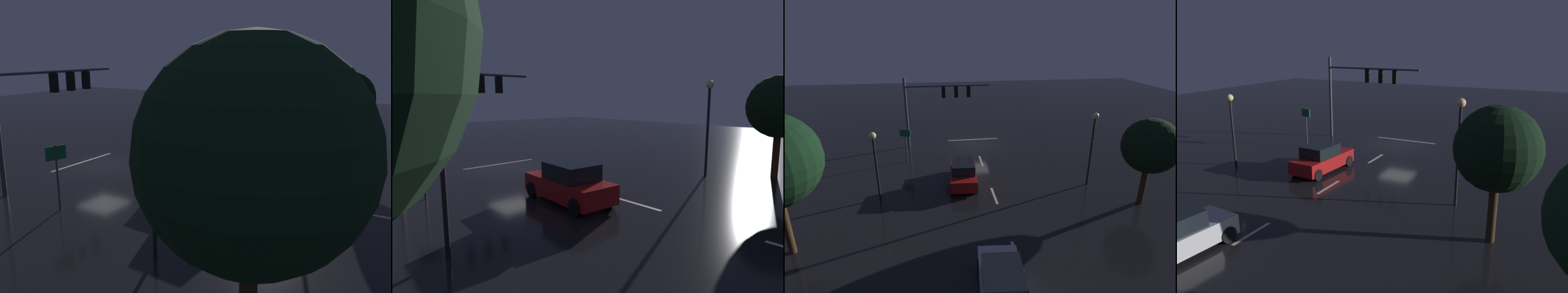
{
  "view_description": "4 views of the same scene",
  "coord_description": "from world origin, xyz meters",
  "views": [
    {
      "loc": [
        17.69,
        16.77,
        6.81
      ],
      "look_at": [
        -0.27,
        6.36,
        1.89
      ],
      "focal_mm": 37.42,
      "sensor_mm": 36.0,
      "label": 1
    },
    {
      "loc": [
        10.62,
        18.22,
        4.38
      ],
      "look_at": [
        -0.41,
        6.49,
        2.01
      ],
      "focal_mm": 30.57,
      "sensor_mm": 36.0,
      "label": 2
    },
    {
      "loc": [
        3.6,
        27.97,
        10.42
      ],
      "look_at": [
        0.13,
        4.36,
        1.46
      ],
      "focal_mm": 28.38,
      "sensor_mm": 36.0,
      "label": 3
    },
    {
      "loc": [
        -11.25,
        27.25,
        7.95
      ],
      "look_at": [
        -0.83,
        6.16,
        1.5
      ],
      "focal_mm": 36.22,
      "sensor_mm": 36.0,
      "label": 4
    }
  ],
  "objects": [
    {
      "name": "street_lamp_left_kerb",
      "position": [
        -6.94,
        9.31,
        3.7
      ],
      "size": [
        0.44,
        0.44,
        5.32
      ],
      "color": "black",
      "rests_on": "ground_plane"
    },
    {
      "name": "lane_dash_mid",
      "position": [
        0.0,
        10.0,
        0.0
      ],
      "size": [
        0.16,
        2.2,
        0.01
      ],
      "primitive_type": "cube",
      "rotation": [
        0.0,
        0.0,
        1.57
      ],
      "color": "beige",
      "rests_on": "ground_plane"
    },
    {
      "name": "ground_plane",
      "position": [
        0.0,
        0.0,
        0.0
      ],
      "size": [
        80.0,
        80.0,
        0.0
      ],
      "primitive_type": "plane",
      "color": "black"
    },
    {
      "name": "lane_dash_far",
      "position": [
        0.0,
        4.0,
        0.0
      ],
      "size": [
        0.16,
        2.2,
        0.01
      ],
      "primitive_type": "cube",
      "rotation": [
        0.0,
        0.0,
        1.57
      ],
      "color": "beige",
      "rests_on": "ground_plane"
    },
    {
      "name": "car_approaching",
      "position": [
        1.86,
        7.76,
        0.8
      ],
      "size": [
        2.17,
        4.47,
        1.7
      ],
      "color": "maroon",
      "rests_on": "ground_plane"
    },
    {
      "name": "street_lamp_right_kerb",
      "position": [
        7.52,
        9.3,
        3.28
      ],
      "size": [
        0.44,
        0.44,
        4.63
      ],
      "color": "black",
      "rests_on": "ground_plane"
    },
    {
      "name": "stop_bar",
      "position": [
        0.0,
        -1.61,
        0.0
      ],
      "size": [
        5.0,
        0.16,
        0.01
      ],
      "primitive_type": "cube",
      "color": "beige",
      "rests_on": "ground_plane"
    },
    {
      "name": "tree_left_far",
      "position": [
        -9.13,
        12.21,
        3.88
      ],
      "size": [
        3.37,
        3.37,
        5.59
      ],
      "color": "#382314",
      "rests_on": "ground_plane"
    },
    {
      "name": "lane_dash_near",
      "position": [
        0.0,
        16.0,
        0.0
      ],
      "size": [
        0.16,
        2.2,
        0.01
      ],
      "primitive_type": "cube",
      "rotation": [
        0.0,
        0.0,
        1.57
      ],
      "color": "beige",
      "rests_on": "ground_plane"
    },
    {
      "name": "route_sign",
      "position": [
        6.2,
        3.26,
        2.1
      ],
      "size": [
        0.88,
        0.3,
        2.92
      ],
      "color": "#383A3D",
      "rests_on": "ground_plane"
    },
    {
      "name": "traffic_signal_assembly",
      "position": [
        3.45,
        -0.43,
        4.57
      ],
      "size": [
        7.79,
        0.47,
        6.53
      ],
      "color": "#383A3D",
      "rests_on": "ground_plane"
    }
  ]
}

